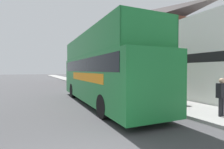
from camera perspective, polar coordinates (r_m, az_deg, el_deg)
ground_plane at (r=23.87m, az=-24.00°, el=-3.68°), size 144.00×144.00×0.00m
sidewalk at (r=22.19m, az=-5.17°, el=-3.76°), size 3.05×108.00×0.14m
brick_terrace_rear at (r=27.32m, az=1.26°, el=7.82°), size 6.00×24.53×10.24m
tour_bus at (r=10.85m, az=-3.55°, el=0.28°), size 2.72×10.77×4.18m
parked_car_ahead_of_bus at (r=18.88m, az=-9.91°, el=-2.82°), size 1.85×4.22×1.48m
pedestrian_second at (r=8.62m, az=32.14°, el=-5.24°), size 0.42×0.23×1.60m
pedestrian_third at (r=11.40m, az=18.83°, el=-3.44°), size 0.43×0.23×1.62m
lamp_post_nearest at (r=10.54m, az=12.40°, el=7.95°), size 0.35×0.35×4.53m
lamp_post_second at (r=17.68m, az=-3.16°, el=5.75°), size 0.35×0.35×4.74m
litter_bin at (r=10.59m, az=21.24°, el=-6.41°), size 0.48×0.48×0.95m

